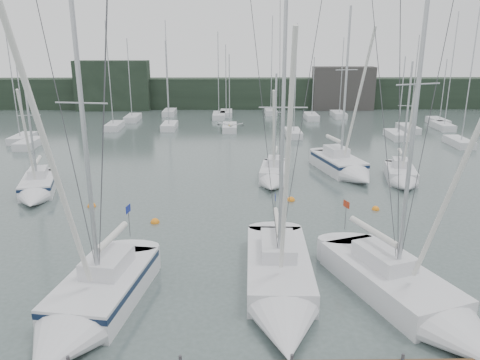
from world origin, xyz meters
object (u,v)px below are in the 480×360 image
sailboat_near_right (422,305)px  buoy_c (92,207)px  sailboat_mid_a (37,190)px  sailboat_mid_c (274,177)px  sailboat_mid_e (402,178)px  sailboat_near_center (281,292)px  sailboat_mid_d (346,168)px  sailboat_near_left (87,309)px  buoy_d (376,210)px  buoy_b (291,200)px  buoy_a (155,223)px

sailboat_near_right → buoy_c: (-18.26, 13.99, -0.59)m
buoy_c → sailboat_mid_a: bearing=154.7°
sailboat_mid_c → sailboat_mid_e: (10.60, -0.36, -0.01)m
sailboat_mid_c → sailboat_mid_e: bearing=6.6°
sailboat_near_center → sailboat_mid_c: size_ratio=1.54×
sailboat_mid_d → sailboat_mid_e: 4.78m
sailboat_near_left → buoy_d: sailboat_near_left is taller
sailboat_near_center → sailboat_near_right: size_ratio=0.89×
sailboat_near_right → sailboat_mid_c: size_ratio=1.73×
sailboat_near_left → sailboat_mid_e: 27.89m
sailboat_mid_a → buoy_b: bearing=-17.9°
sailboat_near_left → buoy_a: size_ratio=25.93×
sailboat_mid_c → sailboat_mid_e: sailboat_mid_e is taller
sailboat_mid_d → sailboat_mid_e: size_ratio=1.43×
buoy_c → buoy_a: bearing=-31.6°
sailboat_near_left → sailboat_mid_d: (15.99, 21.85, 0.03)m
sailboat_near_center → sailboat_mid_e: (11.74, 17.93, -0.02)m
sailboat_mid_c → sailboat_mid_d: size_ratio=0.64×
buoy_c → sailboat_mid_c: bearing=22.3°
sailboat_near_center → buoy_c: sailboat_near_center is taller
sailboat_near_center → sailboat_mid_a: 22.74m
sailboat_near_center → sailboat_mid_a: bearing=140.7°
sailboat_near_center → buoy_a: bearing=129.0°
sailboat_near_right → sailboat_mid_d: bearing=65.4°
sailboat_mid_a → sailboat_mid_e: (28.81, 2.91, -0.04)m
sailboat_mid_c → buoy_c: sailboat_mid_c is taller
sailboat_near_right → buoy_b: (-3.87, 15.12, -0.59)m
sailboat_near_center → buoy_b: sailboat_near_center is taller
sailboat_mid_e → buoy_b: bearing=-145.8°
buoy_d → sailboat_mid_c: bearing=136.3°
sailboat_mid_c → sailboat_mid_d: 6.86m
sailboat_mid_a → sailboat_near_center: bearing=-55.8°
buoy_b → buoy_d: 6.06m
buoy_a → buoy_b: 10.28m
sailboat_near_right → sailboat_mid_d: 21.71m
sailboat_mid_c → sailboat_near_right: bearing=-67.7°
sailboat_near_center → buoy_d: sailboat_near_center is taller
sailboat_mid_d → buoy_d: (0.15, -8.51, -0.68)m
sailboat_mid_e → buoy_a: size_ratio=17.70×
buoy_b → sailboat_mid_d: bearing=49.5°
buoy_b → sailboat_mid_e: bearing=22.7°
sailboat_near_left → buoy_b: size_ratio=26.04×
sailboat_mid_d → buoy_c: (-19.97, -7.65, -0.68)m
sailboat_mid_a → buoy_d: (24.89, -3.11, -0.55)m
sailboat_mid_a → sailboat_mid_d: bearing=-2.2°
buoy_a → buoy_c: buoy_c is taller
sailboat_near_right → sailboat_near_left: bearing=160.7°
buoy_a → sailboat_near_right: bearing=-39.5°
sailboat_near_center → sailboat_near_right: sailboat_near_right is taller
sailboat_near_left → buoy_a: (1.04, 11.11, -0.65)m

